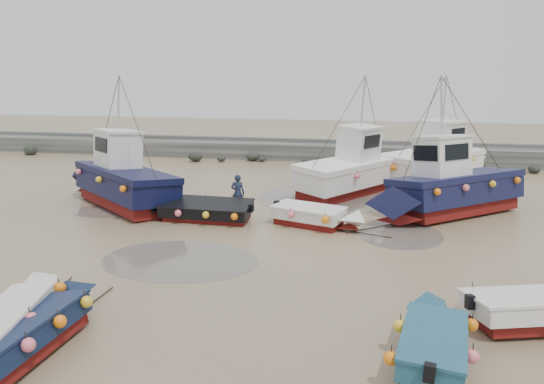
{
  "coord_description": "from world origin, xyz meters",
  "views": [
    {
      "loc": [
        4.78,
        -17.45,
        6.16
      ],
      "look_at": [
        0.06,
        3.91,
        1.4
      ],
      "focal_mm": 35.0,
      "sensor_mm": 36.0,
      "label": 1
    }
  ],
  "objects_px": {
    "cabin_boat_3": "(437,159)",
    "cabin_boat_2": "(449,187)",
    "dinghy_2": "(434,336)",
    "dinghy_1": "(34,326)",
    "cabin_boat_1": "(352,169)",
    "dinghy_4": "(199,208)",
    "cabin_boat_0": "(118,178)",
    "dinghy_0": "(20,312)",
    "person": "(238,211)",
    "dinghy_5": "(316,214)"
  },
  "relations": [
    {
      "from": "dinghy_0",
      "to": "dinghy_5",
      "type": "xyz_separation_m",
      "value": [
        5.78,
        10.95,
        0.01
      ]
    },
    {
      "from": "dinghy_4",
      "to": "dinghy_5",
      "type": "relative_size",
      "value": 1.25
    },
    {
      "from": "cabin_boat_3",
      "to": "cabin_boat_2",
      "type": "bearing_deg",
      "value": -54.2
    },
    {
      "from": "cabin_boat_3",
      "to": "person",
      "type": "bearing_deg",
      "value": -98.38
    },
    {
      "from": "dinghy_0",
      "to": "cabin_boat_1",
      "type": "bearing_deg",
      "value": 55.14
    },
    {
      "from": "dinghy_1",
      "to": "dinghy_4",
      "type": "bearing_deg",
      "value": 90.9
    },
    {
      "from": "dinghy_0",
      "to": "person",
      "type": "relative_size",
      "value": 3.22
    },
    {
      "from": "dinghy_1",
      "to": "cabin_boat_2",
      "type": "height_order",
      "value": "cabin_boat_2"
    },
    {
      "from": "person",
      "to": "cabin_boat_2",
      "type": "bearing_deg",
      "value": -177.5
    },
    {
      "from": "dinghy_2",
      "to": "person",
      "type": "distance_m",
      "value": 14.25
    },
    {
      "from": "dinghy_1",
      "to": "cabin_boat_2",
      "type": "bearing_deg",
      "value": 54.01
    },
    {
      "from": "dinghy_5",
      "to": "person",
      "type": "relative_size",
      "value": 2.9
    },
    {
      "from": "dinghy_5",
      "to": "person",
      "type": "xyz_separation_m",
      "value": [
        -3.92,
        1.77,
        -0.56
      ]
    },
    {
      "from": "cabin_boat_0",
      "to": "cabin_boat_1",
      "type": "height_order",
      "value": "same"
    },
    {
      "from": "dinghy_2",
      "to": "cabin_boat_0",
      "type": "bearing_deg",
      "value": 147.21
    },
    {
      "from": "dinghy_4",
      "to": "cabin_boat_2",
      "type": "xyz_separation_m",
      "value": [
        10.74,
        3.04,
        0.82
      ]
    },
    {
      "from": "dinghy_5",
      "to": "dinghy_1",
      "type": "bearing_deg",
      "value": -4.48
    },
    {
      "from": "dinghy_4",
      "to": "cabin_boat_3",
      "type": "xyz_separation_m",
      "value": [
        10.85,
        11.37,
        0.79
      ]
    },
    {
      "from": "dinghy_5",
      "to": "person",
      "type": "distance_m",
      "value": 4.34
    },
    {
      "from": "cabin_boat_0",
      "to": "person",
      "type": "distance_m",
      "value": 6.2
    },
    {
      "from": "dinghy_5",
      "to": "dinghy_4",
      "type": "bearing_deg",
      "value": -71.1
    },
    {
      "from": "dinghy_4",
      "to": "dinghy_0",
      "type": "bearing_deg",
      "value": 177.58
    },
    {
      "from": "cabin_boat_0",
      "to": "cabin_boat_1",
      "type": "relative_size",
      "value": 0.97
    },
    {
      "from": "dinghy_1",
      "to": "dinghy_2",
      "type": "distance_m",
      "value": 9.08
    },
    {
      "from": "person",
      "to": "dinghy_5",
      "type": "bearing_deg",
      "value": 150.5
    },
    {
      "from": "cabin_boat_1",
      "to": "cabin_boat_2",
      "type": "distance_m",
      "value": 5.98
    },
    {
      "from": "cabin_boat_1",
      "to": "cabin_boat_3",
      "type": "distance_m",
      "value": 6.46
    },
    {
      "from": "dinghy_2",
      "to": "cabin_boat_0",
      "type": "xyz_separation_m",
      "value": [
        -13.95,
        11.88,
        0.78
      ]
    },
    {
      "from": "dinghy_2",
      "to": "dinghy_4",
      "type": "bearing_deg",
      "value": 139.91
    },
    {
      "from": "dinghy_0",
      "to": "cabin_boat_1",
      "type": "relative_size",
      "value": 0.64
    },
    {
      "from": "dinghy_0",
      "to": "cabin_boat_3",
      "type": "bearing_deg",
      "value": 48.76
    },
    {
      "from": "cabin_boat_1",
      "to": "dinghy_4",
      "type": "bearing_deg",
      "value": -100.73
    },
    {
      "from": "dinghy_5",
      "to": "cabin_boat_1",
      "type": "distance_m",
      "value": 7.03
    },
    {
      "from": "person",
      "to": "dinghy_0",
      "type": "bearing_deg",
      "value": 76.5
    },
    {
      "from": "cabin_boat_0",
      "to": "person",
      "type": "bearing_deg",
      "value": -51.93
    },
    {
      "from": "dinghy_1",
      "to": "cabin_boat_1",
      "type": "bearing_deg",
      "value": 71.93
    },
    {
      "from": "cabin_boat_0",
      "to": "cabin_boat_3",
      "type": "relative_size",
      "value": 0.94
    },
    {
      "from": "cabin_boat_1",
      "to": "person",
      "type": "bearing_deg",
      "value": -102.61
    },
    {
      "from": "dinghy_1",
      "to": "cabin_boat_3",
      "type": "distance_m",
      "value": 25.26
    },
    {
      "from": "dinghy_1",
      "to": "cabin_boat_2",
      "type": "distance_m",
      "value": 18.0
    },
    {
      "from": "dinghy_0",
      "to": "cabin_boat_2",
      "type": "bearing_deg",
      "value": 36.9
    },
    {
      "from": "cabin_boat_3",
      "to": "dinghy_1",
      "type": "bearing_deg",
      "value": -78.39
    },
    {
      "from": "cabin_boat_2",
      "to": "dinghy_2",
      "type": "bearing_deg",
      "value": 131.17
    },
    {
      "from": "dinghy_5",
      "to": "cabin_boat_2",
      "type": "bearing_deg",
      "value": 137.66
    },
    {
      "from": "cabin_boat_0",
      "to": "cabin_boat_2",
      "type": "xyz_separation_m",
      "value": [
        15.52,
        1.25,
        0.01
      ]
    },
    {
      "from": "dinghy_2",
      "to": "cabin_boat_2",
      "type": "xyz_separation_m",
      "value": [
        1.57,
        13.13,
        0.79
      ]
    },
    {
      "from": "dinghy_2",
      "to": "person",
      "type": "relative_size",
      "value": 2.88
    },
    {
      "from": "dinghy_2",
      "to": "dinghy_0",
      "type": "bearing_deg",
      "value": -167.28
    },
    {
      "from": "person",
      "to": "cabin_boat_0",
      "type": "bearing_deg",
      "value": -5.44
    },
    {
      "from": "cabin_boat_2",
      "to": "person",
      "type": "distance_m",
      "value": 9.65
    }
  ]
}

